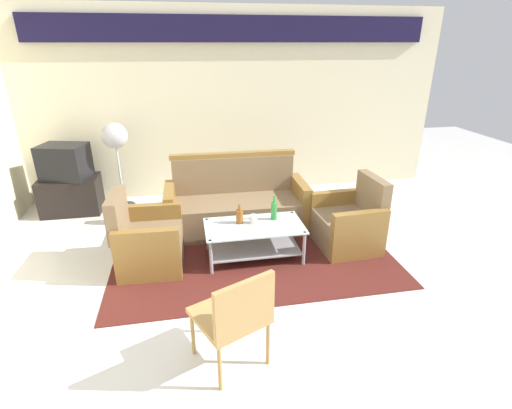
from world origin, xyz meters
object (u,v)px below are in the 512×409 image
Objects in this scene: coffee_table at (254,236)px; pedestal_fan at (115,141)px; tv_stand at (71,195)px; wicker_chair at (235,314)px; television at (65,162)px; bottle_green at (274,210)px; armchair_right at (349,224)px; cup at (254,219)px; couch at (236,206)px; bottle_brown at (240,216)px; armchair_left at (148,242)px.

pedestal_fan is at bearing 132.53° from coffee_table.
wicker_chair is at bearing -59.71° from tv_stand.
television is (-2.36, 1.76, 0.49)m from coffee_table.
coffee_table is at bearing -47.47° from pedestal_fan.
coffee_table is 3.78× the size of bottle_green.
tv_stand reaches higher than coffee_table.
armchair_right is 1.01× the size of wicker_chair.
cup is 2.93m from television.
couch reaches higher than tv_stand.
bottle_brown is at bearing 86.13° from armchair_right.
television reaches higher than couch.
coffee_table is at bearing -32.11° from bottle_brown.
coffee_table is 0.28m from bottle_brown.
wicker_chair is at bearing 132.80° from armchair_right.
bottle_green is 3.10m from tv_stand.
coffee_table is (1.17, -0.06, -0.02)m from armchair_left.
tv_stand is 1.16× the size of television.
bottle_green reaches higher than cup.
armchair_right is 0.67× the size of pedestal_fan.
television is at bearing 95.87° from wicker_chair.
wicker_chair reaches higher than tv_stand.
bottle_brown is at bearing 86.06° from couch.
bottle_green is at bearing 84.08° from armchair_right.
television is (-1.19, 1.71, 0.47)m from armchair_left.
wicker_chair reaches higher than coffee_table.
couch is 2.13× the size of armchair_right.
tv_stand is at bearing -175.93° from pedestal_fan.
wicker_chair is (-0.27, -1.66, -0.00)m from bottle_brown.
armchair_left reaches higher than coffee_table.
couch is at bearing 117.28° from bottle_green.
couch is at bearing 126.45° from armchair_left.
bottle_green is 3.10m from television.
armchair_right is 2.29m from wicker_chair.
wicker_chair is at bearing -69.85° from pedestal_fan.
coffee_table is (-1.17, -0.08, -0.02)m from armchair_right.
bottle_green is (-0.91, 0.04, 0.23)m from armchair_right.
television is at bearing 61.33° from armchair_right.
bottle_green is at bearing 25.63° from coffee_table.
armchair_right is 2.92× the size of bottle_green.
wicker_chair is (1.94, -3.33, -0.27)m from television.
armchair_left is 1.00× the size of armchair_right.
wicker_chair is (0.75, -1.62, 0.21)m from armchair_left.
armchair_right reaches higher than wicker_chair.
wicker_chair is at bearing 82.84° from couch.
cup reaches higher than coffee_table.
bottle_green is 0.36× the size of tv_stand.
tv_stand is 3.86m from wicker_chair.
couch is at bearing 96.59° from coffee_table.
coffee_table is 2.99m from television.
tv_stand is (-1.19, 1.70, -0.03)m from armchair_left.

